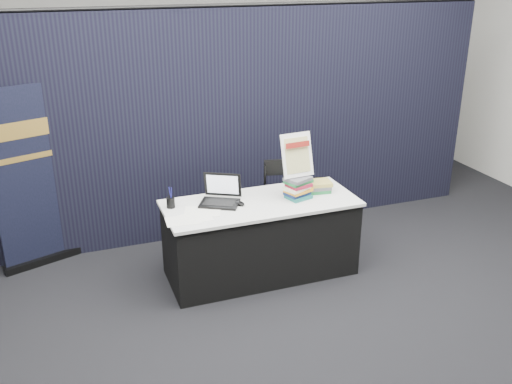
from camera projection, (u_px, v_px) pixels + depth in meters
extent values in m
plane|color=black|center=(282.00, 302.00, 5.08)|extent=(8.00, 8.00, 0.00)
cube|color=beige|center=(173.00, 45.00, 7.91)|extent=(8.00, 0.02, 3.50)
cube|color=black|center=(226.00, 126.00, 6.03)|extent=(6.00, 0.08, 2.40)
cube|color=black|center=(261.00, 239.00, 5.43)|extent=(1.76, 0.71, 0.72)
cube|color=silver|center=(261.00, 203.00, 5.29)|extent=(1.80, 0.75, 0.03)
cube|color=black|center=(220.00, 204.00, 5.21)|extent=(0.42, 0.38, 0.02)
cube|color=black|center=(215.00, 186.00, 5.27)|extent=(0.33, 0.22, 0.24)
cube|color=white|center=(216.00, 186.00, 5.26)|extent=(0.28, 0.18, 0.19)
ellipsoid|color=black|center=(240.00, 203.00, 5.20)|extent=(0.10, 0.12, 0.03)
cube|color=white|center=(183.00, 220.00, 4.89)|extent=(0.31, 0.23, 0.00)
cube|color=white|center=(195.00, 218.00, 4.95)|extent=(0.29, 0.21, 0.00)
cube|color=white|center=(202.00, 211.00, 5.07)|extent=(0.38, 0.32, 0.00)
cylinder|color=black|center=(171.00, 203.00, 5.14)|extent=(0.08, 0.08, 0.10)
cube|color=#1B6760|center=(297.00, 196.00, 5.36)|extent=(0.26, 0.23, 0.03)
cube|color=navy|center=(297.00, 193.00, 5.35)|extent=(0.26, 0.23, 0.03)
cube|color=orange|center=(297.00, 190.00, 5.34)|extent=(0.26, 0.23, 0.03)
cube|color=#FFFDD0|center=(298.00, 187.00, 5.33)|extent=(0.26, 0.23, 0.03)
cube|color=maroon|center=(298.00, 184.00, 5.32)|extent=(0.26, 0.23, 0.03)
cube|color=#1F7439|center=(298.00, 181.00, 5.31)|extent=(0.26, 0.23, 0.03)
cube|color=#56565B|center=(298.00, 178.00, 5.30)|extent=(0.26, 0.23, 0.03)
cube|color=#1F7439|center=(318.00, 190.00, 5.51)|extent=(0.26, 0.21, 0.03)
cube|color=#56565B|center=(319.00, 187.00, 5.50)|extent=(0.26, 0.21, 0.03)
cube|color=#AF9F46|center=(319.00, 183.00, 5.48)|extent=(0.26, 0.21, 0.03)
cube|color=black|center=(299.00, 176.00, 5.27)|extent=(0.20, 0.03, 0.01)
cylinder|color=black|center=(287.00, 162.00, 5.28)|extent=(0.02, 0.10, 0.29)
cylinder|color=black|center=(303.00, 160.00, 5.33)|extent=(0.02, 0.10, 0.29)
cube|color=white|center=(297.00, 155.00, 5.24)|extent=(0.32, 0.14, 0.40)
cube|color=#C9C37D|center=(297.00, 155.00, 5.24)|extent=(0.25, 0.11, 0.32)
cube|color=maroon|center=(298.00, 145.00, 5.20)|extent=(0.25, 0.04, 0.05)
cube|color=black|center=(43.00, 260.00, 5.72)|extent=(0.75, 0.35, 0.07)
cube|color=black|center=(31.00, 179.00, 5.42)|extent=(0.68, 0.27, 1.79)
cube|color=#BB8E3A|center=(23.00, 130.00, 5.22)|extent=(0.47, 0.17, 0.16)
cube|color=#BB8E3A|center=(27.00, 158.00, 5.32)|extent=(0.51, 0.18, 0.05)
cylinder|color=black|center=(279.00, 243.00, 5.65)|extent=(0.02, 0.02, 0.46)
cylinder|color=black|center=(317.00, 236.00, 5.78)|extent=(0.02, 0.02, 0.46)
cylinder|color=black|center=(265.00, 226.00, 6.00)|extent=(0.02, 0.02, 0.46)
cylinder|color=black|center=(300.00, 221.00, 6.13)|extent=(0.02, 0.02, 0.46)
cube|color=black|center=(291.00, 209.00, 5.80)|extent=(0.50, 0.50, 0.04)
cube|color=black|center=(284.00, 167.00, 5.83)|extent=(0.41, 0.10, 0.16)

